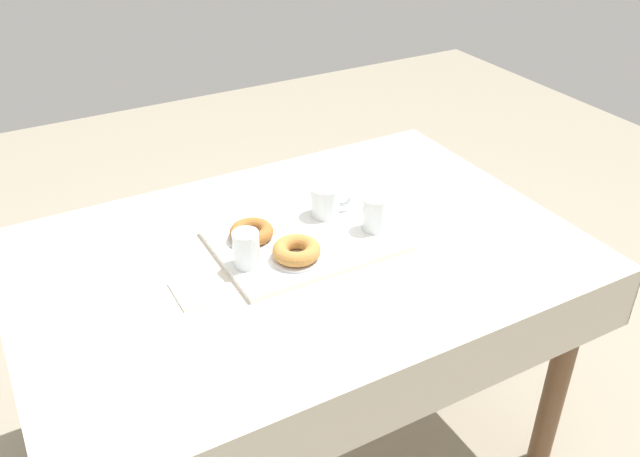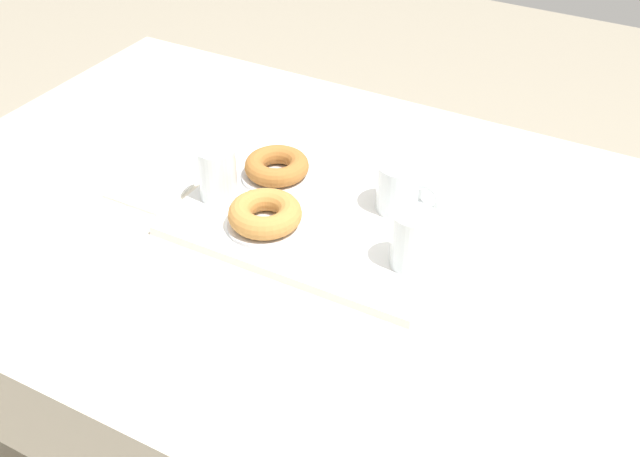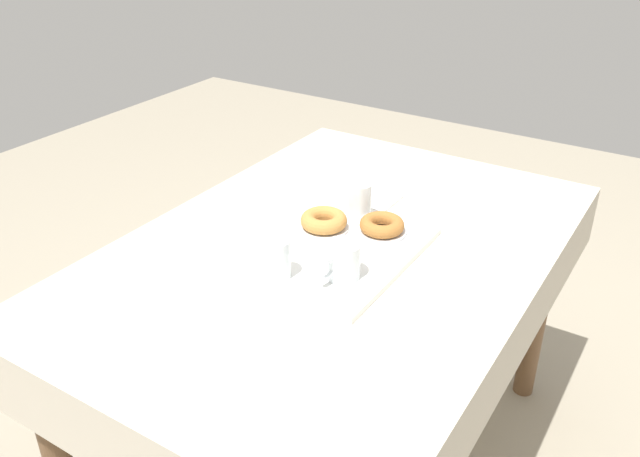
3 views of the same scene
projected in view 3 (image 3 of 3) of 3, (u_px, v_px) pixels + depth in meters
dining_table at (335, 279)px, 1.67m from camera, size 1.39×0.95×0.74m
serving_tray at (338, 252)px, 1.58m from camera, size 0.45×0.34×0.02m
tea_mug_left at (342, 262)px, 1.45m from camera, size 0.12×0.08×0.08m
water_glass_near at (359, 202)px, 1.71m from camera, size 0.06×0.06×0.09m
water_glass_far at (276, 260)px, 1.45m from camera, size 0.06×0.06×0.09m
donut_plate_left at (382, 232)px, 1.64m from camera, size 0.12×0.12×0.01m
sugar_donut_left at (382, 225)px, 1.63m from camera, size 0.11×0.11×0.03m
donut_plate_right at (324, 228)px, 1.66m from camera, size 0.12×0.12×0.01m
sugar_donut_right at (324, 220)px, 1.65m from camera, size 0.12×0.12×0.04m
paper_napkin at (374, 200)px, 1.84m from camera, size 0.12×0.12×0.01m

